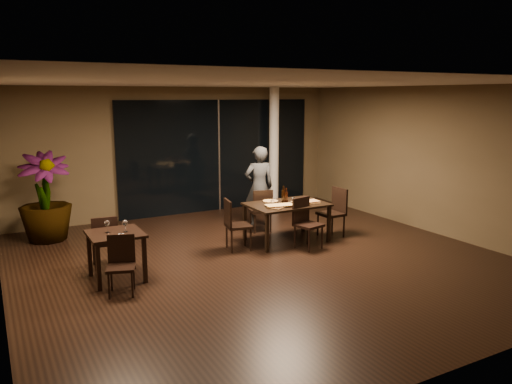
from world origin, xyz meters
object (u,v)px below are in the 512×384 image
object	(u,v)px
chair_side_near	(121,261)
bottle_c	(283,194)
chair_main_left	(234,222)
diner	(259,187)
bottle_a	(284,195)
potted_plant	(45,197)
main_table	(287,207)
side_table	(116,241)
chair_main_right	(335,209)
chair_main_far	(262,208)
chair_side_far	(105,239)
chair_main_near	(305,220)
bottle_b	(286,195)

from	to	relation	value
chair_side_near	bottle_c	bearing A→B (deg)	37.77
bottle_c	chair_main_left	bearing A→B (deg)	-172.81
diner	bottle_a	distance (m)	1.18
potted_plant	bottle_a	size ratio (longest dim) A/B	5.84
main_table	diner	size ratio (longest dim) A/B	0.86
side_table	chair_main_left	bearing A→B (deg)	12.00
chair_main_left	chair_main_right	world-z (taller)	chair_main_right
main_table	bottle_a	distance (m)	0.23
chair_main_far	chair_main_right	world-z (taller)	chair_main_right
bottle_a	chair_side_far	bearing A→B (deg)	179.28
chair_side_near	bottle_a	size ratio (longest dim) A/B	2.82
bottle_a	chair_main_near	bearing A→B (deg)	-79.91
side_table	chair_main_far	xyz separation A→B (m)	(3.30, 1.31, -0.12)
chair_main_near	bottle_c	xyz separation A→B (m)	(-0.09, 0.64, 0.39)
chair_main_near	chair_side_far	xyz separation A→B (m)	(-3.52, 0.63, -0.03)
chair_main_near	chair_side_near	size ratio (longest dim) A/B	1.12
chair_main_far	chair_side_near	xyz separation A→B (m)	(-3.36, -1.86, -0.04)
bottle_a	chair_side_near	bearing A→B (deg)	-162.03
chair_main_left	chair_main_far	bearing A→B (deg)	-40.65
main_table	chair_main_far	world-z (taller)	chair_main_far
diner	chair_side_far	bearing A→B (deg)	30.09
bottle_b	bottle_c	world-z (taller)	bottle_c
chair_main_far	bottle_c	size ratio (longest dim) A/B	2.78
chair_side_far	chair_side_near	distance (m)	1.16
chair_main_right	bottle_a	world-z (taller)	bottle_a
chair_side_near	bottle_c	size ratio (longest dim) A/B	2.58
chair_side_far	bottle_c	xyz separation A→B (m)	(3.44, 0.02, 0.42)
chair_side_far	diner	xyz separation A→B (m)	(3.52, 1.13, 0.38)
chair_main_near	chair_side_near	world-z (taller)	chair_main_near
main_table	potted_plant	distance (m)	4.69
chair_main_far	potted_plant	size ratio (longest dim) A/B	0.52
potted_plant	bottle_a	bearing A→B (deg)	-28.63
chair_main_far	bottle_c	world-z (taller)	bottle_c
chair_main_left	bottle_b	distance (m)	1.23
main_table	chair_main_near	xyz separation A→B (m)	(0.08, -0.52, -0.15)
potted_plant	bottle_c	distance (m)	4.62
main_table	chair_main_near	distance (m)	0.55
chair_side_near	bottle_c	xyz separation A→B (m)	(3.45, 1.18, 0.44)
diner	chair_main_near	bearing A→B (deg)	102.41
diner	potted_plant	world-z (taller)	diner
side_table	chair_main_left	size ratio (longest dim) A/B	0.84
main_table	diner	xyz separation A→B (m)	(0.08, 1.24, 0.20)
chair_main_far	bottle_c	xyz separation A→B (m)	(0.10, -0.69, 0.41)
chair_main_left	bottle_b	xyz separation A→B (m)	(1.17, 0.07, 0.37)
bottle_a	bottle_b	world-z (taller)	bottle_a
bottle_b	bottle_c	size ratio (longest dim) A/B	0.91
bottle_a	bottle_b	xyz separation A→B (m)	(0.04, -0.02, -0.00)
chair_side_far	chair_main_right	bearing A→B (deg)	-177.30
chair_main_near	chair_main_right	size ratio (longest dim) A/B	0.96
chair_main_near	chair_side_far	bearing A→B (deg)	156.34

